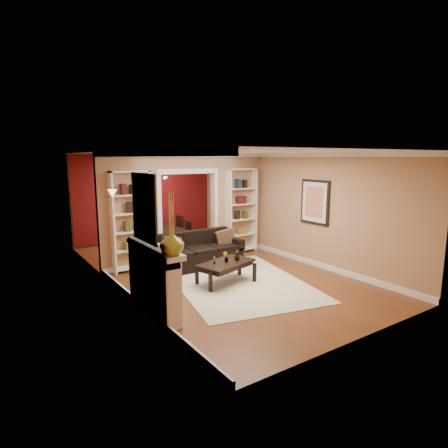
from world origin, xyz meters
TOP-DOWN VIEW (x-y plane):
  - floor at (0.00, 0.00)m, footprint 8.00×8.00m
  - ceiling at (0.00, 0.00)m, footprint 8.00×8.00m
  - wall_back at (0.00, 4.00)m, footprint 8.00×0.00m
  - wall_front at (0.00, -4.00)m, footprint 8.00×0.00m
  - wall_left at (-2.25, 0.00)m, footprint 0.00×8.00m
  - wall_right at (2.25, 0.00)m, footprint 0.00×8.00m
  - partition_wall at (0.00, 1.20)m, footprint 4.50×0.15m
  - red_back_panel at (0.00, 3.97)m, footprint 4.44×0.04m
  - dining_window at (0.00, 3.93)m, footprint 0.78×0.03m
  - area_rug at (0.00, -0.99)m, footprint 3.24×4.01m
  - sofa at (-0.11, 0.45)m, footprint 2.11×0.91m
  - pillow_left at (-0.86, 0.43)m, footprint 0.46×0.17m
  - pillow_right at (0.63, 0.43)m, footprint 0.47×0.22m
  - coffee_table at (-0.26, -0.92)m, footprint 1.35×0.98m
  - plant_left at (-0.54, -0.92)m, footprint 0.11×0.11m
  - plant_center at (-0.26, -0.92)m, footprint 0.15×0.15m
  - plant_right at (0.02, -0.92)m, footprint 0.17×0.17m
  - bookshelf_left at (-1.55, 1.03)m, footprint 0.90×0.30m
  - bookshelf_right at (1.55, 1.03)m, footprint 0.90×0.30m
  - fireplace at (-2.09, -1.50)m, footprint 0.32×1.70m
  - vase at (-2.09, -2.20)m, footprint 0.38×0.38m
  - mirror at (-2.23, -1.50)m, footprint 0.03×0.95m
  - wall_sconce at (-2.15, 0.55)m, footprint 0.18×0.18m
  - framed_art at (2.21, -1.00)m, footprint 0.04×0.85m
  - dining_table at (-0.05, 2.79)m, footprint 1.73×0.96m
  - dining_chair_nw at (-0.60, 2.49)m, footprint 0.44×0.44m
  - dining_chair_ne at (0.50, 2.49)m, footprint 0.47×0.47m
  - dining_chair_sw at (-0.60, 3.09)m, footprint 0.47×0.47m
  - dining_chair_se at (0.50, 3.09)m, footprint 0.50×0.50m
  - chandelier at (0.00, 2.70)m, footprint 0.50×0.50m

SIDE VIEW (x-z plane):
  - floor at x=0.00m, z-range 0.00..0.00m
  - area_rug at x=0.00m, z-range 0.00..0.01m
  - coffee_table at x=-0.26m, z-range 0.00..0.46m
  - dining_table at x=-0.05m, z-range 0.00..0.61m
  - dining_chair_ne at x=0.50m, z-range 0.00..0.77m
  - dining_chair_sw at x=-0.60m, z-range 0.00..0.81m
  - sofa at x=-0.11m, z-range 0.00..0.82m
  - dining_chair_se at x=0.50m, z-range 0.00..0.85m
  - dining_chair_nw at x=-0.60m, z-range 0.00..0.85m
  - plant_left at x=-0.54m, z-range 0.46..0.63m
  - plant_center at x=-0.26m, z-range 0.46..0.67m
  - plant_right at x=0.02m, z-range 0.46..0.67m
  - fireplace at x=-2.09m, z-range 0.00..1.16m
  - pillow_right at x=0.63m, z-range 0.40..0.85m
  - pillow_left at x=-0.86m, z-range 0.40..0.85m
  - bookshelf_left at x=-1.55m, z-range 0.00..2.30m
  - bookshelf_right at x=1.55m, z-range 0.00..2.30m
  - red_back_panel at x=0.00m, z-range 0.00..2.64m
  - vase at x=-2.09m, z-range 1.16..1.54m
  - wall_back at x=0.00m, z-range -2.65..5.35m
  - wall_front at x=0.00m, z-range -2.65..5.35m
  - wall_left at x=-2.25m, z-range -2.65..5.35m
  - wall_right at x=2.25m, z-range -2.65..5.35m
  - partition_wall at x=0.00m, z-range 0.00..2.70m
  - dining_window at x=0.00m, z-range 1.06..2.04m
  - framed_art at x=2.21m, z-range 1.02..2.08m
  - mirror at x=-2.23m, z-range 1.25..2.35m
  - wall_sconce at x=-2.15m, z-range 1.72..1.94m
  - chandelier at x=0.00m, z-range 1.87..2.17m
  - ceiling at x=0.00m, z-range 2.70..2.70m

